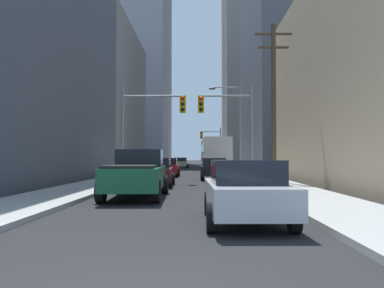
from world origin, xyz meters
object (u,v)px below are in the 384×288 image
object	(u,v)px
city_bus	(215,154)
traffic_signal_near_right	(228,118)
pickup_truck_green	(137,174)
sedan_beige	(181,163)
sedan_black	(214,169)
sedan_silver	(245,191)
traffic_signal_far_right	(212,141)
sedan_red	(167,167)
sedan_maroon	(155,172)
traffic_signal_near_left	(150,117)

from	to	relation	value
city_bus	traffic_signal_near_right	size ratio (longest dim) A/B	1.92
pickup_truck_green	sedan_beige	size ratio (longest dim) A/B	1.29
sedan_black	sedan_beige	size ratio (longest dim) A/B	1.00
sedan_silver	sedan_beige	size ratio (longest dim) A/B	1.00
city_bus	sedan_silver	xyz separation A→B (m)	(-0.51, -30.91, -1.16)
traffic_signal_near_right	traffic_signal_far_right	distance (m)	34.74
traffic_signal_far_right	city_bus	bearing A→B (deg)	-91.04
sedan_black	sedan_beige	world-z (taller)	same
sedan_silver	traffic_signal_near_right	distance (m)	15.25
pickup_truck_green	traffic_signal_far_right	xyz separation A→B (m)	(4.41, 43.72, 3.08)
sedan_red	sedan_beige	bearing A→B (deg)	89.83
sedan_silver	sedan_red	distance (m)	22.98
sedan_black	traffic_signal_near_right	xyz separation A→B (m)	(0.75, -3.36, 3.25)
sedan_beige	traffic_signal_far_right	bearing A→B (deg)	23.55
city_bus	sedan_maroon	size ratio (longest dim) A/B	2.71
sedan_silver	traffic_signal_near_right	world-z (taller)	traffic_signal_near_right
traffic_signal_near_right	sedan_maroon	bearing A→B (deg)	-146.16
sedan_maroon	sedan_black	distance (m)	7.10
sedan_maroon	traffic_signal_far_right	world-z (taller)	traffic_signal_far_right
sedan_red	traffic_signal_far_right	bearing A→B (deg)	80.40
sedan_silver	sedan_red	xyz separation A→B (m)	(-3.71, 22.68, 0.00)
traffic_signal_near_left	traffic_signal_near_right	distance (m)	4.87
city_bus	pickup_truck_green	size ratio (longest dim) A/B	2.11
pickup_truck_green	traffic_signal_near_left	world-z (taller)	traffic_signal_near_left
city_bus	traffic_signal_far_right	distance (m)	18.83
sedan_silver	sedan_beige	world-z (taller)	same
traffic_signal_near_left	traffic_signal_near_right	world-z (taller)	same
traffic_signal_near_left	traffic_signal_far_right	world-z (taller)	same
sedan_black	traffic_signal_near_left	distance (m)	6.25
sedan_silver	traffic_signal_near_left	distance (m)	15.79
city_bus	pickup_truck_green	xyz separation A→B (m)	(-4.07, -25.01, -1.00)
sedan_red	pickup_truck_green	bearing A→B (deg)	-89.49
sedan_silver	traffic_signal_near_right	xyz separation A→B (m)	(0.72, 14.88, 3.25)
sedan_maroon	traffic_signal_near_right	world-z (taller)	traffic_signal_near_right
sedan_silver	sedan_black	xyz separation A→B (m)	(-0.03, 18.24, 0.00)
pickup_truck_green	sedan_maroon	world-z (taller)	pickup_truck_green
sedan_maroon	sedan_beige	xyz separation A→B (m)	(-0.13, 35.61, 0.00)
sedan_silver	traffic_signal_near_left	world-z (taller)	traffic_signal_near_left
traffic_signal_near_left	traffic_signal_far_right	size ratio (longest dim) A/B	1.00
city_bus	traffic_signal_far_right	world-z (taller)	traffic_signal_far_right
city_bus	sedan_beige	xyz separation A→B (m)	(-4.14, 16.75, -1.16)
city_bus	sedan_red	bearing A→B (deg)	-117.12
city_bus	sedan_red	size ratio (longest dim) A/B	2.73
sedan_maroon	sedan_black	bearing A→B (deg)	60.72
pickup_truck_green	traffic_signal_near_left	distance (m)	9.53
city_bus	sedan_beige	world-z (taller)	city_bus
traffic_signal_near_left	city_bus	bearing A→B (deg)	73.80
sedan_beige	sedan_maroon	bearing A→B (deg)	-89.78
sedan_beige	traffic_signal_near_left	size ratio (longest dim) A/B	0.71
traffic_signal_far_right	sedan_beige	bearing A→B (deg)	-156.45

